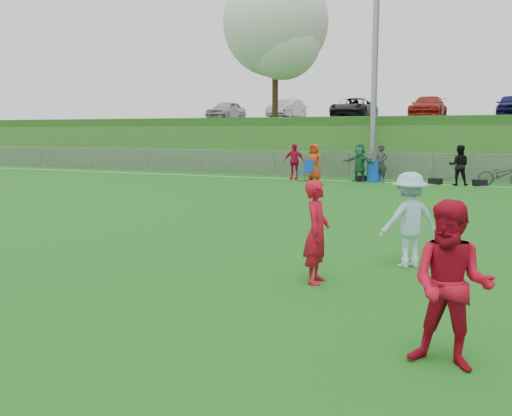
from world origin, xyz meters
The scene contains 16 objects.
ground centered at (0.00, 0.00, 0.00)m, with size 120.00×120.00×0.00m, color #145F14.
sideline_far centered at (0.00, 18.00, 0.01)m, with size 60.00×0.10×0.01m, color white.
fence centered at (0.00, 20.00, 0.65)m, with size 58.00×0.06×1.30m.
light_pole centered at (-3.00, 20.80, 6.71)m, with size 1.20×0.40×12.15m.
berm centered at (0.00, 31.00, 1.50)m, with size 120.00×18.00×3.00m, color #295518.
parking_lot centered at (0.00, 33.00, 3.05)m, with size 120.00×12.00×0.10m, color black.
tree_white_flowering centered at (-9.84, 24.92, 8.32)m, with size 6.30×6.30×8.78m.
car_row centered at (-1.17, 32.00, 3.82)m, with size 32.04×5.18×1.44m.
spectator_row centered at (-2.83, 18.00, 0.85)m, with size 8.34×0.85×1.69m.
gear_bags centered at (0.98, 18.10, 0.13)m, with size 7.62×0.55×0.26m.
player_red_left centered at (0.87, 0.76, 0.78)m, with size 0.57×0.37×1.56m, color red.
player_red_center centered at (3.05, -1.68, 0.82)m, with size 0.80×0.62×1.65m, color #B90C24.
player_blue centered at (1.95, 2.39, 0.81)m, with size 1.04×0.60×1.61m, color #A1CCDF.
recycling_bin centered at (-2.28, 18.09, 0.48)m, with size 0.64×0.64×0.96m, color #1043B3.
camp_chair centered at (-5.21, 17.22, 0.29)m, with size 0.70×0.71×0.99m.
bicycle centered at (3.00, 18.36, 0.49)m, with size 0.65×1.85×0.97m, color #2B2B2E.
Camera 1 is at (3.56, -7.29, 2.30)m, focal length 40.00 mm.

